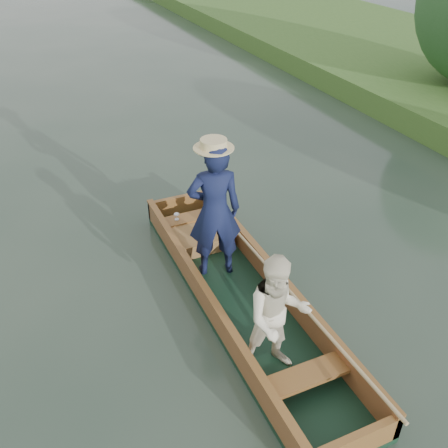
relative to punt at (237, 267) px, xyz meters
name	(u,v)px	position (x,y,z in m)	size (l,w,h in m)	color
ground	(242,304)	(0.06, -0.03, -0.65)	(120.00, 120.00, 0.00)	#283D30
trees_far	(192,23)	(1.50, 5.40, 1.89)	(21.39, 6.02, 4.47)	#47331E
punt	(237,267)	(0.00, 0.00, 0.00)	(1.14, 5.13, 2.12)	black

